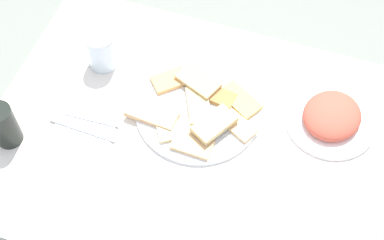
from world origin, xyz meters
name	(u,v)px	position (x,y,z in m)	size (l,w,h in m)	color
ground_plane	(189,240)	(0.00, 0.00, 0.00)	(6.00, 6.00, 0.00)	gray
dining_table	(188,154)	(0.00, 0.00, 0.63)	(1.01, 0.77, 0.72)	silver
pide_platter	(198,109)	(0.00, -0.08, 0.73)	(0.34, 0.33, 0.05)	white
salad_plate_greens	(332,117)	(-0.33, -0.16, 0.74)	(0.24, 0.24, 0.06)	white
soda_can	(4,125)	(0.42, 0.15, 0.78)	(0.07, 0.07, 0.12)	black
drinking_glass	(101,50)	(0.30, -0.15, 0.77)	(0.08, 0.08, 0.11)	silver
paper_napkin	(86,124)	(0.26, 0.05, 0.72)	(0.15, 0.15, 0.00)	white
fork	(89,118)	(0.26, 0.03, 0.72)	(0.16, 0.01, 0.01)	silver
spoon	(83,129)	(0.26, 0.07, 0.72)	(0.18, 0.01, 0.01)	silver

